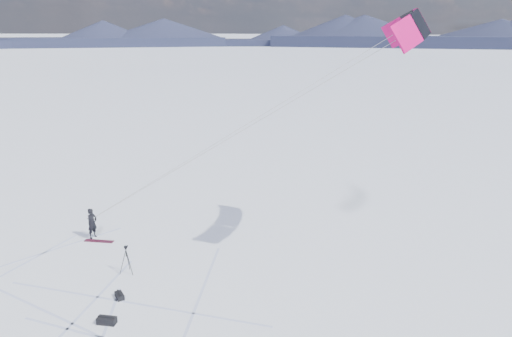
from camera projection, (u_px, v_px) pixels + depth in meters
The scene contains 9 objects.
ground at pixel (94, 280), 22.86m from camera, with size 1800.00×1800.00×0.00m, color white.
horizon_hills at pixel (87, 215), 21.99m from camera, with size 704.00×705.94×8.14m.
snow_tracks at pixel (77, 285), 22.46m from camera, with size 17.62×14.39×0.01m.
snowkiter at pixel (94, 237), 27.55m from camera, with size 0.62×0.40×1.69m, color black.
snowboard at pixel (99, 241), 27.04m from camera, with size 1.62×0.30×0.04m, color maroon.
tripod at pixel (126, 256), 23.32m from camera, with size 0.61×0.65×1.39m.
gear_bag_a at pixel (107, 320), 19.48m from camera, with size 0.80×0.52×0.33m.
gear_bag_b at pixel (120, 296), 21.34m from camera, with size 0.66×0.58×0.27m.
power_kite at pixel (406, 30), 21.77m from camera, with size 16.70×6.77×10.89m.
Camera 1 is at (15.47, -15.51, 11.16)m, focal length 35.00 mm.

